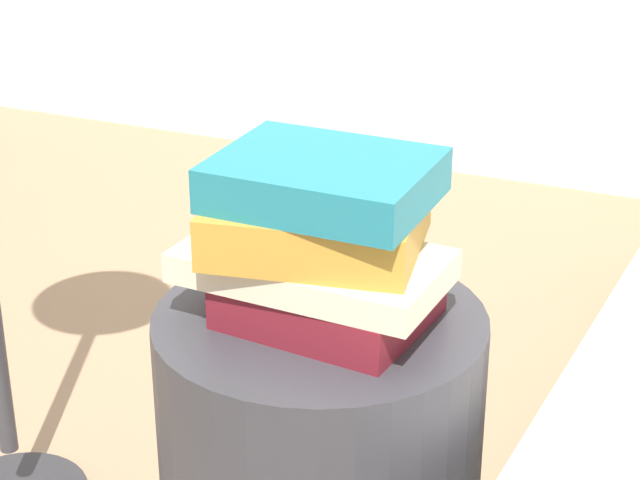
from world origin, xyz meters
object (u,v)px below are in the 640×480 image
at_px(book_maroon, 327,301).
at_px(book_ochre, 317,223).
at_px(book_cream, 313,266).
at_px(book_teal, 323,181).

xyz_separation_m(book_maroon, book_ochre, (-0.02, 0.01, 0.09)).
bearing_deg(book_maroon, book_cream, -156.41).
distance_m(book_ochre, book_teal, 0.06).
bearing_deg(book_teal, book_cream, -147.20).
height_order(book_maroon, book_ochre, book_ochre).
distance_m(book_cream, book_teal, 0.10).
height_order(book_cream, book_ochre, book_ochre).
height_order(book_cream, book_teal, book_teal).
bearing_deg(book_ochre, book_teal, -46.39).
relative_size(book_maroon, book_cream, 0.74).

